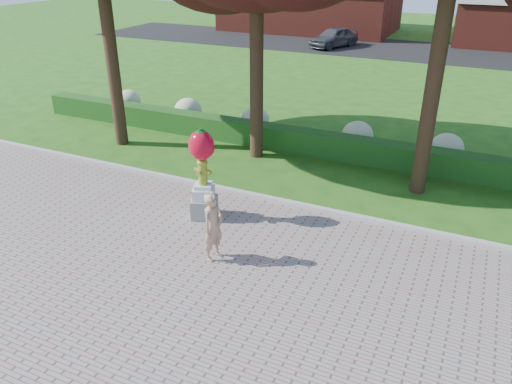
# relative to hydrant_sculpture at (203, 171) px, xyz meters

# --- Properties ---
(ground) EXTENTS (100.00, 100.00, 0.00)m
(ground) POSITION_rel_hydrant_sculpture_xyz_m (1.41, -1.44, -1.35)
(ground) COLOR #235515
(ground) RESTS_ON ground
(walkway) EXTENTS (40.00, 14.00, 0.04)m
(walkway) POSITION_rel_hydrant_sculpture_xyz_m (1.41, -5.44, -1.33)
(walkway) COLOR gray
(walkway) RESTS_ON ground
(curb) EXTENTS (40.00, 0.18, 0.15)m
(curb) POSITION_rel_hydrant_sculpture_xyz_m (1.41, 1.56, -1.27)
(curb) COLOR #ADADA5
(curb) RESTS_ON ground
(lawn_hedge) EXTENTS (24.00, 0.70, 0.80)m
(lawn_hedge) POSITION_rel_hydrant_sculpture_xyz_m (1.41, 5.56, -0.95)
(lawn_hedge) COLOR #123F13
(lawn_hedge) RESTS_ON ground
(hydrangea_row) EXTENTS (20.10, 1.10, 0.99)m
(hydrangea_row) POSITION_rel_hydrant_sculpture_xyz_m (1.98, 6.56, -0.80)
(hydrangea_row) COLOR #BAC697
(hydrangea_row) RESTS_ON ground
(street) EXTENTS (50.00, 8.00, 0.02)m
(street) POSITION_rel_hydrant_sculpture_xyz_m (1.41, 26.56, -1.34)
(street) COLOR black
(street) RESTS_ON ground
(hydrant_sculpture) EXTENTS (0.88, 0.88, 2.47)m
(hydrant_sculpture) POSITION_rel_hydrant_sculpture_xyz_m (0.00, 0.00, 0.00)
(hydrant_sculpture) COLOR gray
(hydrant_sculpture) RESTS_ON walkway
(woman) EXTENTS (0.50, 0.66, 1.65)m
(woman) POSITION_rel_hydrant_sculpture_xyz_m (1.22, -1.64, -0.49)
(woman) COLOR tan
(woman) RESTS_ON walkway
(parked_car) EXTENTS (3.06, 4.36, 1.38)m
(parked_car) POSITION_rel_hydrant_sculpture_xyz_m (-4.25, 25.42, -0.64)
(parked_car) COLOR #46484F
(parked_car) RESTS_ON street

